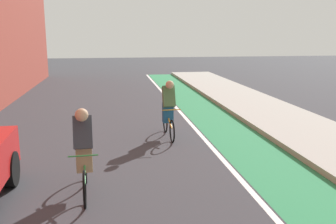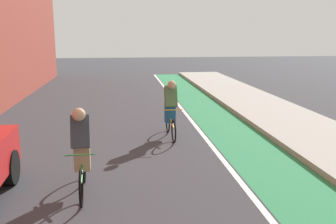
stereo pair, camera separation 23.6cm
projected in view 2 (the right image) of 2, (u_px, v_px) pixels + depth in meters
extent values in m
plane|color=#38383D|center=(124.00, 184.00, 7.08)|extent=(73.44, 73.44, 0.00)
cube|color=#2D8451|center=(248.00, 147.00, 9.40)|extent=(1.60, 33.38, 0.00)
cube|color=white|center=(213.00, 148.00, 9.29)|extent=(0.12, 33.38, 0.00)
cube|color=#A8A59E|center=(327.00, 141.00, 9.64)|extent=(2.64, 33.38, 0.14)
cylinder|color=black|center=(10.00, 167.00, 7.02)|extent=(0.23, 0.66, 0.66)
torus|color=black|center=(81.00, 188.00, 6.11)|extent=(0.07, 0.63, 0.63)
torus|color=black|center=(84.00, 166.00, 7.12)|extent=(0.07, 0.63, 0.63)
cylinder|color=#338C3F|center=(82.00, 165.00, 6.57)|extent=(0.09, 0.96, 0.33)
cylinder|color=#338C3F|center=(82.00, 157.00, 6.73)|extent=(0.04, 0.12, 0.55)
cylinder|color=#338C3F|center=(80.00, 155.00, 6.07)|extent=(0.48, 0.05, 0.02)
cube|color=tan|center=(82.00, 155.00, 6.64)|extent=(0.29, 0.25, 0.56)
cube|color=#333842|center=(80.00, 132.00, 6.42)|extent=(0.34, 0.41, 0.60)
sphere|color=tan|center=(79.00, 114.00, 6.20)|extent=(0.22, 0.22, 0.22)
cube|color=beige|center=(81.00, 129.00, 6.53)|extent=(0.27, 0.29, 0.39)
torus|color=black|center=(174.00, 131.00, 9.68)|extent=(0.06, 0.62, 0.62)
torus|color=black|center=(168.00, 122.00, 10.69)|extent=(0.06, 0.62, 0.62)
cylinder|color=gold|center=(171.00, 118.00, 10.14)|extent=(0.06, 0.96, 0.33)
cylinder|color=gold|center=(170.00, 114.00, 10.30)|extent=(0.04, 0.12, 0.55)
cylinder|color=gold|center=(173.00, 110.00, 9.64)|extent=(0.48, 0.04, 0.02)
cube|color=#1E598C|center=(170.00, 112.00, 10.21)|extent=(0.29, 0.25, 0.56)
cube|color=#4C7247|center=(171.00, 97.00, 9.99)|extent=(0.33, 0.41, 0.60)
sphere|color=tan|center=(172.00, 85.00, 9.77)|extent=(0.22, 0.22, 0.22)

